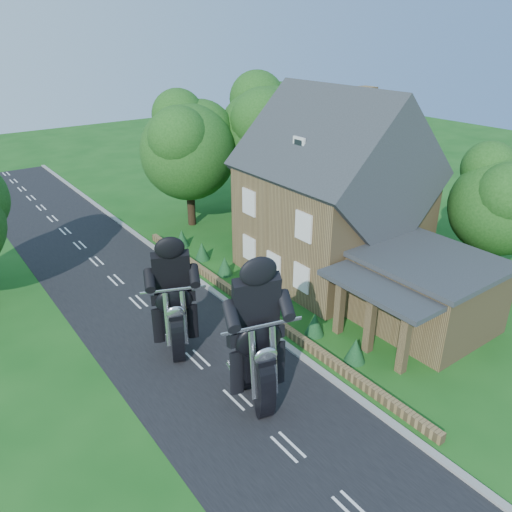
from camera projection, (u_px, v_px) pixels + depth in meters
ground at (238, 398)px, 18.96m from camera, size 120.00×120.00×0.00m
road at (238, 398)px, 18.95m from camera, size 7.00×80.00×0.02m
kerb at (309, 362)px, 20.89m from camera, size 0.30×80.00×0.12m
garden_wall at (252, 306)px, 24.84m from camera, size 0.30×22.00×0.40m
house at (333, 198)px, 27.15m from camera, size 9.54×8.64×10.24m
annex at (424, 291)px, 22.93m from camera, size 7.05×5.94×3.44m
tree_annex_side at (503, 196)px, 26.26m from camera, size 5.64×5.20×7.48m
tree_house_right at (374, 157)px, 32.02m from camera, size 6.51×6.00×8.40m
tree_behind_house at (272, 127)px, 35.75m from camera, size 7.81×7.20×10.08m
tree_behind_left at (192, 142)px, 33.44m from camera, size 6.94×6.40×9.16m
shrub_a at (355, 350)px, 20.84m from camera, size 0.90×0.90×1.10m
shrub_b at (315, 324)px, 22.67m from camera, size 0.90×0.90×1.10m
shrub_c at (280, 302)px, 24.50m from camera, size 0.90×0.90×1.10m
shrub_d at (225, 266)px, 28.15m from camera, size 0.90×0.90×1.10m
shrub_e at (202, 251)px, 29.98m from camera, size 0.90×0.90×1.10m
shrub_f at (182, 238)px, 31.80m from camera, size 0.90×0.90×1.10m
motorcycle_lead at (256, 382)px, 18.39m from camera, size 0.99×2.03×1.83m
motorcycle_follow at (176, 336)px, 21.33m from camera, size 1.09×1.80×1.64m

